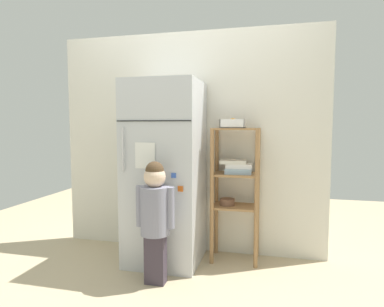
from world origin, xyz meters
name	(u,v)px	position (x,y,z in m)	size (l,w,h in m)	color
ground_plane	(180,262)	(0.00, 0.00, 0.00)	(6.00, 6.00, 0.00)	tan
kitchen_wall_back	(189,143)	(0.00, 0.34, 1.05)	(2.59, 0.03, 2.11)	silver
refrigerator	(165,173)	(-0.14, 0.02, 0.80)	(0.63, 0.62, 1.61)	silver
child_standing	(155,210)	(-0.08, -0.41, 0.58)	(0.31, 0.23, 0.95)	#3C333E
pantry_shelf_unit	(235,180)	(0.47, 0.17, 0.73)	(0.42, 0.29, 1.20)	#9E7247
fruit_bin	(234,124)	(0.45, 0.16, 1.23)	(0.21, 0.18, 0.09)	white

